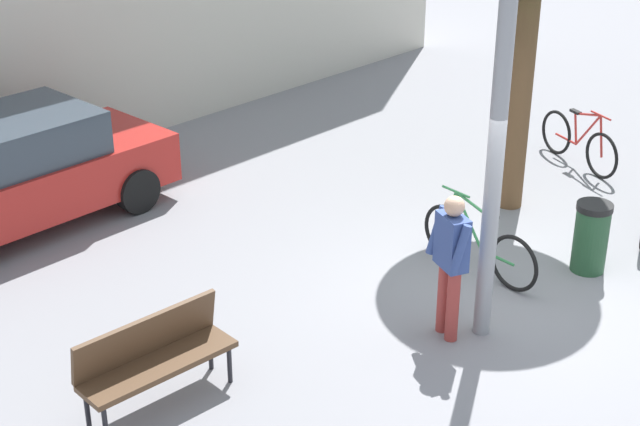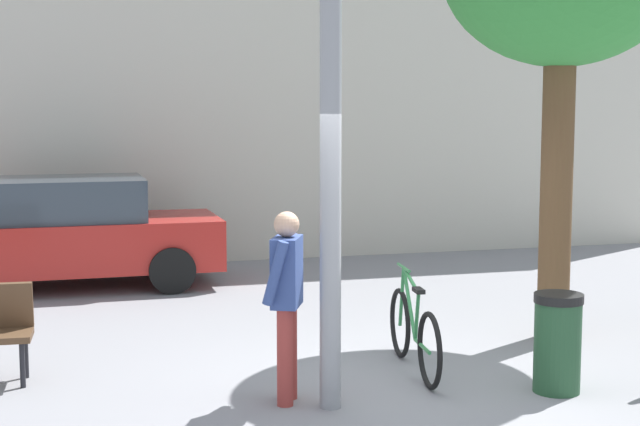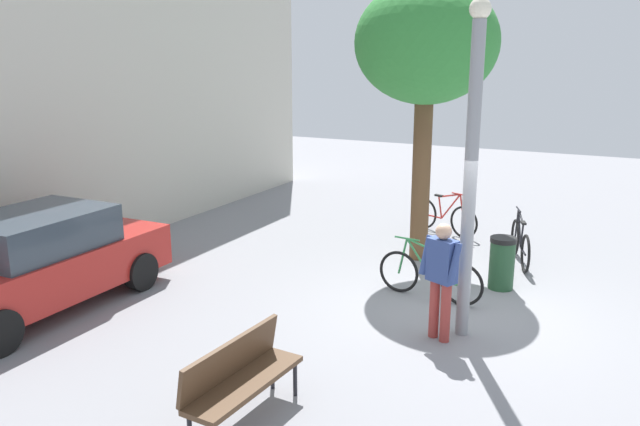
{
  "view_description": "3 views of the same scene",
  "coord_description": "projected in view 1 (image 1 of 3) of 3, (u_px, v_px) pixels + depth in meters",
  "views": [
    {
      "loc": [
        -8.41,
        -5.25,
        5.74
      ],
      "look_at": [
        -1.23,
        1.64,
        1.03
      ],
      "focal_mm": 53.98,
      "sensor_mm": 36.0,
      "label": 1
    },
    {
      "loc": [
        -2.81,
        -7.82,
        2.58
      ],
      "look_at": [
        -0.24,
        1.5,
        1.46
      ],
      "focal_mm": 53.24,
      "sensor_mm": 36.0,
      "label": 2
    },
    {
      "loc": [
        -8.97,
        -2.25,
        3.85
      ],
      "look_at": [
        -0.26,
        2.19,
        1.41
      ],
      "focal_mm": 35.47,
      "sensor_mm": 36.0,
      "label": 3
    }
  ],
  "objects": [
    {
      "name": "trash_bin",
      "position": [
        591.0,
        237.0,
        11.74
      ],
      "size": [
        0.44,
        0.44,
        0.9
      ],
      "color": "#234C2D",
      "rests_on": "ground_plane"
    },
    {
      "name": "ground_plane",
      "position": [
        494.0,
        301.0,
        11.23
      ],
      "size": [
        36.0,
        36.0,
        0.0
      ],
      "primitive_type": "plane",
      "color": "gray"
    },
    {
      "name": "park_bench",
      "position": [
        154.0,
        354.0,
        9.27
      ],
      "size": [
        1.63,
        0.57,
        0.92
      ],
      "color": "#513823",
      "rests_on": "ground_plane"
    },
    {
      "name": "bicycle_red",
      "position": [
        579.0,
        142.0,
        14.83
      ],
      "size": [
        0.71,
        1.7,
        0.97
      ],
      "color": "black",
      "rests_on": "ground_plane"
    },
    {
      "name": "lamppost",
      "position": [
        498.0,
        122.0,
        9.59
      ],
      "size": [
        0.28,
        0.28,
        4.56
      ],
      "color": "gray",
      "rests_on": "ground_plane"
    },
    {
      "name": "bicycle_green",
      "position": [
        478.0,
        245.0,
        11.71
      ],
      "size": [
        0.24,
        1.81,
        0.97
      ],
      "color": "black",
      "rests_on": "ground_plane"
    },
    {
      "name": "parked_car_red",
      "position": [
        15.0,
        172.0,
        12.74
      ],
      "size": [
        4.22,
        1.85,
        1.55
      ],
      "color": "#AD231E",
      "rests_on": "ground_plane"
    },
    {
      "name": "person_by_lamppost",
      "position": [
        451.0,
        257.0,
        10.17
      ],
      "size": [
        0.45,
        0.63,
        1.67
      ],
      "color": "#9E3833",
      "rests_on": "ground_plane"
    }
  ]
}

